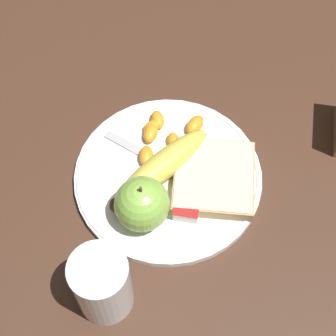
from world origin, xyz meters
TOP-DOWN VIEW (x-y plane):
  - ground_plane at (0.00, 0.00)m, footprint 3.00×3.00m
  - plate at (0.00, 0.00)m, footprint 0.27×0.27m
  - juice_glass at (0.19, -0.05)m, footprint 0.07×0.07m
  - apple at (0.07, -0.02)m, footprint 0.07×0.07m
  - banana at (0.01, -0.01)m, footprint 0.16×0.14m
  - bread_slice at (-0.00, 0.06)m, footprint 0.12×0.12m
  - fork at (-0.01, -0.00)m, footprint 0.09×0.17m
  - jam_packet at (0.05, 0.03)m, footprint 0.04×0.03m
  - orange_segment_0 at (-0.02, -0.03)m, footprint 0.04×0.02m
  - orange_segment_1 at (-0.05, 0.00)m, footprint 0.03×0.03m
  - orange_segment_2 at (-0.03, -0.00)m, footprint 0.03×0.03m
  - orange_segment_3 at (-0.06, 0.02)m, footprint 0.03×0.03m
  - orange_segment_4 at (-0.03, 0.01)m, footprint 0.02×0.03m
  - orange_segment_5 at (-0.09, 0.03)m, footprint 0.04×0.03m
  - orange_segment_6 at (-0.07, -0.04)m, footprint 0.03×0.03m
  - orange_segment_7 at (-0.06, -0.04)m, footprint 0.04×0.02m
  - orange_segment_8 at (-0.09, -0.03)m, footprint 0.04×0.03m
  - orange_segment_9 at (-0.02, 0.02)m, footprint 0.03×0.04m

SIDE VIEW (x-z plane):
  - ground_plane at x=0.00m, z-range 0.00..0.00m
  - plate at x=0.00m, z-range 0.00..0.02m
  - fork at x=-0.01m, z-range 0.01..0.02m
  - orange_segment_4 at x=-0.03m, z-range 0.01..0.03m
  - orange_segment_3 at x=-0.06m, z-range 0.01..0.03m
  - orange_segment_2 at x=-0.03m, z-range 0.01..0.03m
  - orange_segment_6 at x=-0.07m, z-range 0.01..0.03m
  - orange_segment_1 at x=-0.05m, z-range 0.01..0.03m
  - orange_segment_8 at x=-0.09m, z-range 0.01..0.03m
  - orange_segment_9 at x=-0.02m, z-range 0.01..0.03m
  - orange_segment_0 at x=-0.02m, z-range 0.01..0.03m
  - orange_segment_7 at x=-0.06m, z-range 0.01..0.03m
  - orange_segment_5 at x=-0.09m, z-range 0.01..0.03m
  - jam_packet at x=0.05m, z-range 0.01..0.03m
  - bread_slice at x=0.00m, z-range 0.01..0.03m
  - banana at x=0.01m, z-range 0.01..0.05m
  - apple at x=0.07m, z-range 0.01..0.09m
  - juice_glass at x=0.19m, z-range 0.00..0.11m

